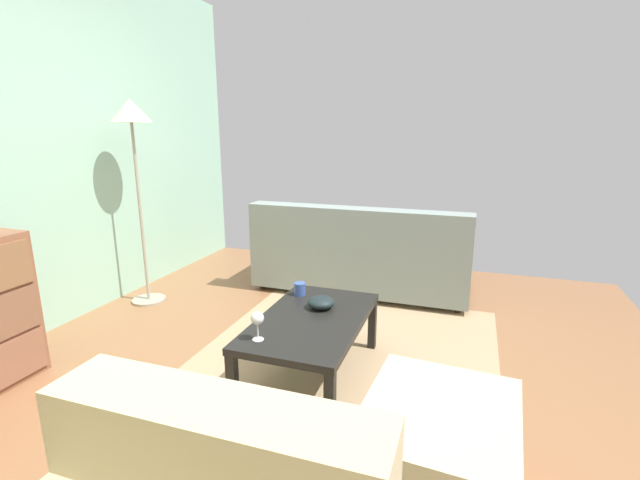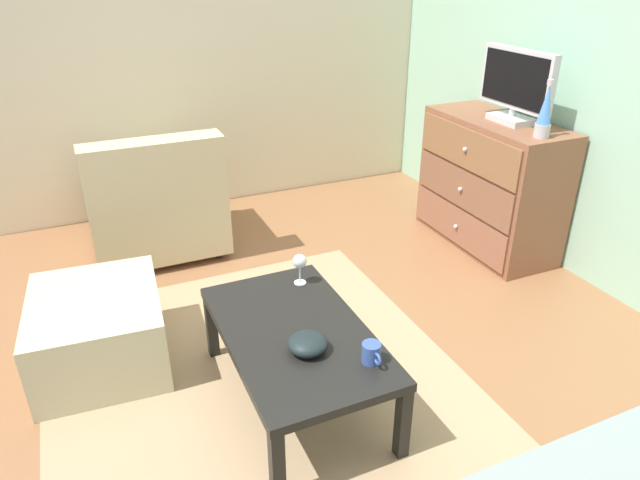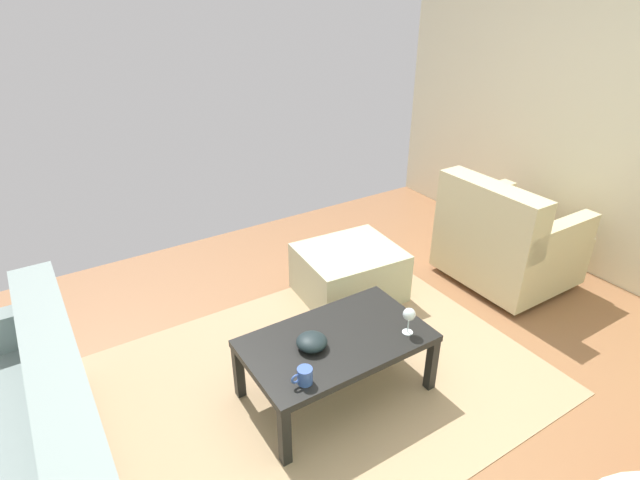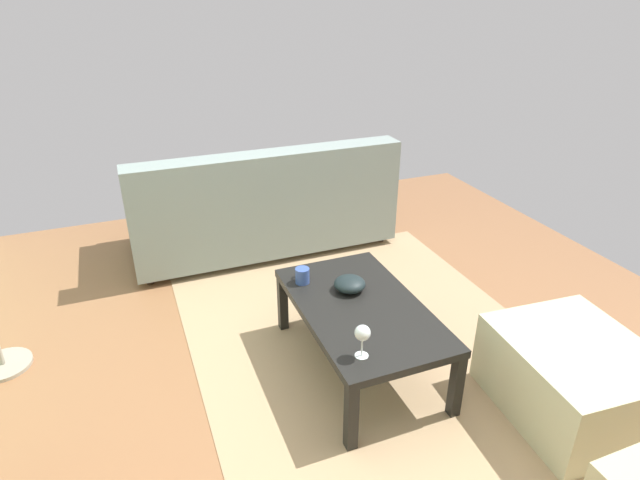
% 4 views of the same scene
% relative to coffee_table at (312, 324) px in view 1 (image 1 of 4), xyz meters
% --- Properties ---
extents(ground_plane, '(5.24, 4.57, 0.05)m').
position_rel_coffee_table_xyz_m(ground_plane, '(-0.14, 0.07, -0.36)').
color(ground_plane, '#94633F').
extents(area_rug, '(2.60, 1.90, 0.01)m').
position_rel_coffee_table_xyz_m(area_rug, '(0.06, -0.13, -0.33)').
color(area_rug, tan).
rests_on(area_rug, ground_plane).
extents(coffee_table, '(1.01, 0.59, 0.38)m').
position_rel_coffee_table_xyz_m(coffee_table, '(0.00, 0.00, 0.00)').
color(coffee_table, black).
rests_on(coffee_table, ground_plane).
extents(wine_glass, '(0.07, 0.07, 0.16)m').
position_rel_coffee_table_xyz_m(wine_glass, '(-0.36, 0.17, 0.16)').
color(wine_glass, silver).
rests_on(wine_glass, coffee_table).
extents(mug, '(0.11, 0.08, 0.08)m').
position_rel_coffee_table_xyz_m(mug, '(0.32, 0.20, 0.09)').
color(mug, '#3A56A3').
rests_on(mug, coffee_table).
extents(bowl_decorative, '(0.17, 0.17, 0.07)m').
position_rel_coffee_table_xyz_m(bowl_decorative, '(0.15, -0.01, 0.08)').
color(bowl_decorative, black).
rests_on(bowl_decorative, coffee_table).
extents(couch_large, '(0.85, 1.91, 0.81)m').
position_rel_coffee_table_xyz_m(couch_large, '(1.57, 0.07, -0.02)').
color(couch_large, '#332319').
rests_on(couch_large, ground_plane).
extents(ottoman, '(0.74, 0.65, 0.38)m').
position_rel_coffee_table_xyz_m(ottoman, '(-0.64, -0.78, -0.15)').
color(ottoman, beige).
rests_on(ottoman, ground_plane).
extents(standing_lamp, '(0.32, 0.32, 1.68)m').
position_rel_coffee_table_xyz_m(standing_lamp, '(0.69, 1.75, 1.10)').
color(standing_lamp, '#A59E8C').
rests_on(standing_lamp, ground_plane).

